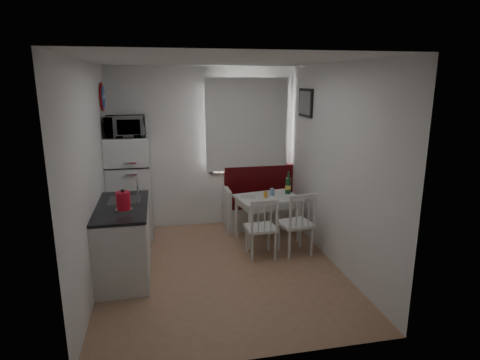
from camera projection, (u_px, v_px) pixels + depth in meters
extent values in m
cube|color=#9A7152|center=(222.00, 270.00, 5.18)|extent=(3.00, 3.50, 0.02)
cube|color=white|center=(219.00, 60.00, 4.55)|extent=(3.00, 3.50, 0.02)
cube|color=white|center=(204.00, 148.00, 6.53)|extent=(3.00, 0.02, 2.60)
cube|color=white|center=(254.00, 219.00, 3.20)|extent=(3.00, 0.02, 2.60)
cube|color=white|center=(91.00, 178.00, 4.57)|extent=(0.02, 3.50, 2.60)
cube|color=white|center=(335.00, 167.00, 5.16)|extent=(0.02, 3.50, 2.60)
cube|color=silver|center=(246.00, 128.00, 6.56)|extent=(1.22, 0.06, 1.47)
cube|color=white|center=(247.00, 125.00, 6.48)|extent=(1.35, 0.02, 1.50)
cube|color=silver|center=(124.00, 242.00, 4.99)|extent=(0.60, 1.30, 0.86)
cube|color=black|center=(121.00, 207.00, 4.88)|extent=(0.62, 1.32, 0.03)
cube|color=#99999E|center=(125.00, 203.00, 5.13)|extent=(0.40, 0.40, 0.10)
cylinder|color=silver|center=(137.00, 186.00, 5.28)|extent=(0.02, 0.02, 0.26)
cylinder|color=#1A469D|center=(103.00, 97.00, 5.75)|extent=(0.03, 0.40, 0.40)
cube|color=black|center=(305.00, 103.00, 6.02)|extent=(0.04, 0.52, 0.42)
cube|color=silver|center=(265.00, 214.00, 6.73)|extent=(1.37, 0.53, 0.38)
cube|color=#4E080B|center=(265.00, 200.00, 6.67)|extent=(1.31, 0.49, 0.13)
cube|color=#4E080B|center=(263.00, 180.00, 6.79)|extent=(1.31, 0.11, 0.49)
cube|color=silver|center=(268.00, 198.00, 6.02)|extent=(1.01, 0.78, 0.04)
cube|color=silver|center=(268.00, 202.00, 6.04)|extent=(0.90, 0.68, 0.11)
cylinder|color=silver|center=(267.00, 219.00, 6.10)|extent=(0.05, 0.05, 0.65)
cube|color=silver|center=(261.00, 228.00, 5.49)|extent=(0.41, 0.39, 0.04)
cube|color=silver|center=(264.00, 216.00, 5.27)|extent=(0.38, 0.05, 0.42)
cube|color=silver|center=(296.00, 224.00, 5.58)|extent=(0.48, 0.47, 0.04)
cube|color=silver|center=(301.00, 211.00, 5.35)|extent=(0.41, 0.10, 0.45)
cube|color=white|center=(130.00, 188.00, 6.09)|extent=(0.63, 0.63, 1.58)
imported|color=white|center=(125.00, 126.00, 5.81)|extent=(0.55, 0.38, 0.31)
cylinder|color=red|center=(123.00, 201.00, 4.62)|extent=(0.19, 0.19, 0.26)
cylinder|color=gold|center=(265.00, 195.00, 5.95)|extent=(0.06, 0.06, 0.09)
cylinder|color=#7297C2|center=(272.00, 192.00, 6.07)|extent=(0.07, 0.07, 0.11)
cylinder|color=white|center=(248.00, 197.00, 5.98)|extent=(0.22, 0.22, 0.02)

